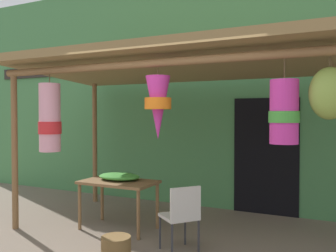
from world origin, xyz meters
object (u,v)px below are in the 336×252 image
(flower_heap_on_table, at_px, (120,177))
(wicker_basket_spare, at_px, (116,246))
(folding_chair, at_px, (182,213))
(display_table, at_px, (119,187))

(flower_heap_on_table, xyz_separation_m, wicker_basket_spare, (0.59, -0.97, -0.66))
(flower_heap_on_table, height_order, folding_chair, folding_chair)
(wicker_basket_spare, bearing_deg, flower_heap_on_table, 121.34)
(flower_heap_on_table, bearing_deg, display_table, -68.69)
(display_table, bearing_deg, wicker_basket_spare, -57.93)
(display_table, distance_m, folding_chair, 1.34)
(display_table, xyz_separation_m, flower_heap_on_table, (-0.03, 0.07, 0.14))
(display_table, distance_m, flower_heap_on_table, 0.16)
(display_table, xyz_separation_m, folding_chair, (1.24, -0.47, -0.13))
(flower_heap_on_table, distance_m, wicker_basket_spare, 1.32)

